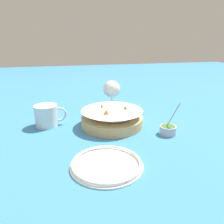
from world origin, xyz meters
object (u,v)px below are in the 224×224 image
at_px(side_plate, 107,164).
at_px(sauce_cup, 168,129).
at_px(food_basket, 112,119).
at_px(wine_glass, 112,90).
at_px(beer_mug, 47,116).

bearing_deg(side_plate, sauce_cup, 30.82).
relative_size(food_basket, wine_glass, 1.71).
xyz_separation_m(wine_glass, beer_mug, (-0.30, -0.15, -0.06)).
xyz_separation_m(food_basket, wine_glass, (0.05, 0.21, 0.07)).
height_order(sauce_cup, beer_mug, sauce_cup).
relative_size(sauce_cup, side_plate, 0.58).
height_order(food_basket, side_plate, food_basket).
relative_size(food_basket, beer_mug, 1.95).
relative_size(sauce_cup, wine_glass, 0.82).
relative_size(food_basket, sauce_cup, 2.08).
bearing_deg(wine_glass, food_basket, -102.81).
xyz_separation_m(food_basket, sauce_cup, (0.18, -0.13, -0.01)).
relative_size(wine_glass, beer_mug, 1.14).
xyz_separation_m(sauce_cup, wine_glass, (-0.14, 0.33, 0.08)).
distance_m(wine_glass, side_plate, 0.52).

